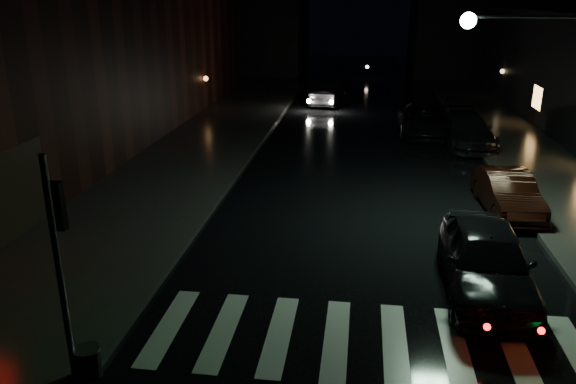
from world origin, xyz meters
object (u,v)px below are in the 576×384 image
at_px(parked_car_a, 486,260).
at_px(parked_car_b, 507,193).
at_px(parked_car_d, 425,120).
at_px(parked_car_c, 465,130).
at_px(oncoming_car, 329,93).

distance_m(parked_car_a, parked_car_b, 5.80).
xyz_separation_m(parked_car_a, parked_car_b, (1.75, 5.52, -0.15)).
bearing_deg(parked_car_d, parked_car_b, -80.98).
xyz_separation_m(parked_car_a, parked_car_d, (0.11, 16.28, -0.06)).
height_order(parked_car_c, oncoming_car, oncoming_car).
bearing_deg(parked_car_d, oncoming_car, 124.61).
height_order(parked_car_b, parked_car_d, parked_car_d).
bearing_deg(parked_car_c, parked_car_d, 126.65).
bearing_deg(oncoming_car, parked_car_d, 131.83).
bearing_deg(parked_car_c, oncoming_car, 121.56).
bearing_deg(parked_car_c, parked_car_a, -101.25).
bearing_deg(oncoming_car, parked_car_a, 109.92).
relative_size(parked_car_a, oncoming_car, 1.05).
bearing_deg(parked_car_a, parked_car_b, 74.46).
bearing_deg(parked_car_b, parked_car_c, 86.50).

